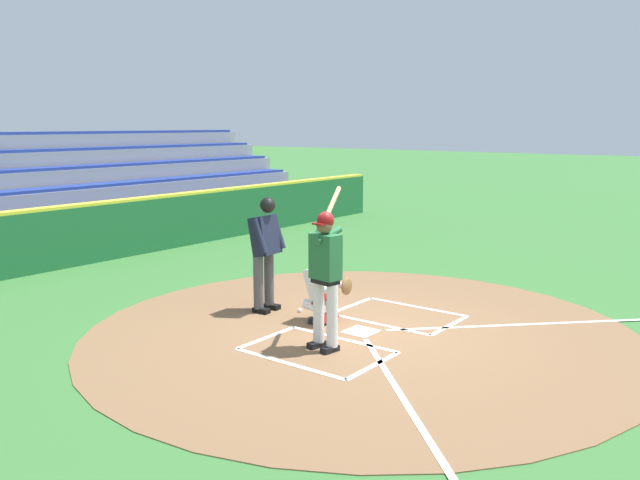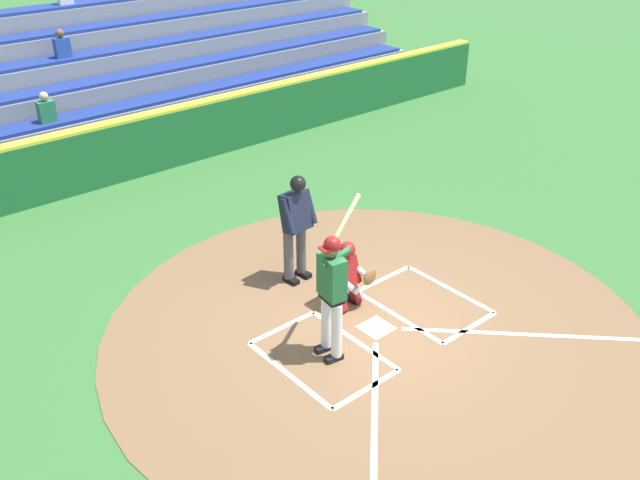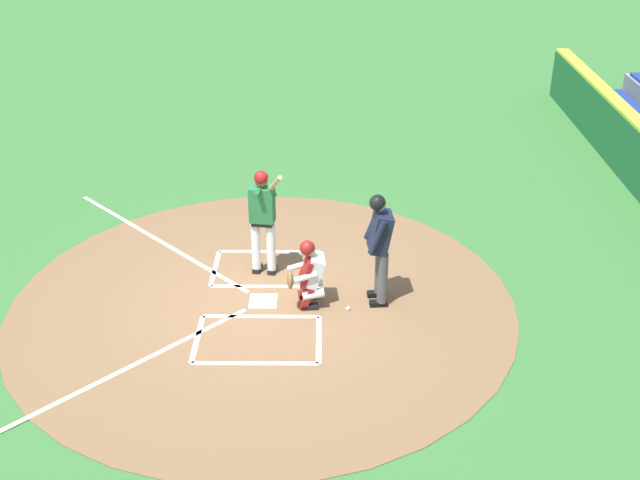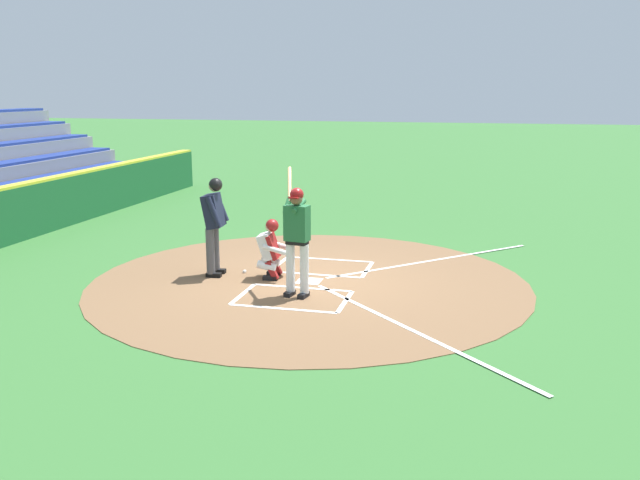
{
  "view_description": "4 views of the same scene",
  "coord_description": "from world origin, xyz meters",
  "px_view_note": "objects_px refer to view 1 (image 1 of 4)",
  "views": [
    {
      "loc": [
        7.7,
        5.15,
        3.0
      ],
      "look_at": [
        0.0,
        -0.75,
        1.29
      ],
      "focal_mm": 37.09,
      "sensor_mm": 36.0,
      "label": 1
    },
    {
      "loc": [
        6.14,
        5.93,
        6.11
      ],
      "look_at": [
        0.15,
        -1.1,
        1.09
      ],
      "focal_mm": 39.52,
      "sensor_mm": 36.0,
      "label": 2
    },
    {
      "loc": [
        -10.66,
        -0.99,
        6.73
      ],
      "look_at": [
        0.58,
        -0.9,
        0.81
      ],
      "focal_mm": 44.23,
      "sensor_mm": 36.0,
      "label": 3
    },
    {
      "loc": [
        11.53,
        3.09,
        3.48
      ],
      "look_at": [
        0.23,
        0.27,
        0.85
      ],
      "focal_mm": 37.9,
      "sensor_mm": 36.0,
      "label": 4
    }
  ],
  "objects_px": {
    "batter": "(325,270)",
    "catcher": "(324,285)",
    "baseball": "(300,310)",
    "plate_umpire": "(265,246)"
  },
  "relations": [
    {
      "from": "batter",
      "to": "baseball",
      "type": "xyz_separation_m",
      "value": [
        -1.16,
        -1.38,
        -1.06
      ]
    },
    {
      "from": "plate_umpire",
      "to": "baseball",
      "type": "relative_size",
      "value": 25.2
    },
    {
      "from": "batter",
      "to": "baseball",
      "type": "distance_m",
      "value": 2.09
    },
    {
      "from": "catcher",
      "to": "plate_umpire",
      "type": "bearing_deg",
      "value": -85.07
    },
    {
      "from": "batter",
      "to": "catcher",
      "type": "height_order",
      "value": "batter"
    },
    {
      "from": "catcher",
      "to": "baseball",
      "type": "height_order",
      "value": "catcher"
    },
    {
      "from": "batter",
      "to": "catcher",
      "type": "relative_size",
      "value": 1.88
    },
    {
      "from": "batter",
      "to": "plate_umpire",
      "type": "height_order",
      "value": "batter"
    },
    {
      "from": "plate_umpire",
      "to": "batter",
      "type": "bearing_deg",
      "value": 64.64
    },
    {
      "from": "batter",
      "to": "plate_umpire",
      "type": "bearing_deg",
      "value": -115.36
    }
  ]
}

